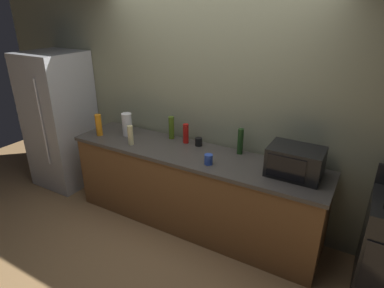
{
  "coord_description": "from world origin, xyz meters",
  "views": [
    {
      "loc": [
        1.57,
        -2.3,
        2.34
      ],
      "look_at": [
        0.0,
        0.4,
        1.0
      ],
      "focal_mm": 30.52,
      "sensor_mm": 36.0,
      "label": 1
    }
  ],
  "objects_px": {
    "refrigerator": "(60,121)",
    "mug_blue": "(208,159)",
    "bottle_dish_soap": "(99,125)",
    "mug_black": "(199,142)",
    "paper_towel_roll": "(127,124)",
    "bottle_olive_oil": "(171,128)",
    "bottle_hot_sauce": "(186,134)",
    "microwave": "(295,162)",
    "bottle_wine": "(240,141)",
    "bottle_hand_soap": "(130,135)"
  },
  "relations": [
    {
      "from": "refrigerator",
      "to": "mug_blue",
      "type": "relative_size",
      "value": 17.65
    },
    {
      "from": "bottle_dish_soap",
      "to": "mug_black",
      "type": "xyz_separation_m",
      "value": [
        1.17,
        0.32,
        -0.08
      ]
    },
    {
      "from": "paper_towel_roll",
      "to": "bottle_olive_oil",
      "type": "bearing_deg",
      "value": 19.27
    },
    {
      "from": "refrigerator",
      "to": "mug_blue",
      "type": "height_order",
      "value": "refrigerator"
    },
    {
      "from": "paper_towel_roll",
      "to": "refrigerator",
      "type": "bearing_deg",
      "value": -177.46
    },
    {
      "from": "bottle_hot_sauce",
      "to": "bottle_dish_soap",
      "type": "bearing_deg",
      "value": -162.48
    },
    {
      "from": "microwave",
      "to": "bottle_wine",
      "type": "relative_size",
      "value": 1.75
    },
    {
      "from": "refrigerator",
      "to": "paper_towel_roll",
      "type": "relative_size",
      "value": 6.67
    },
    {
      "from": "microwave",
      "to": "bottle_dish_soap",
      "type": "height_order",
      "value": "microwave"
    },
    {
      "from": "mug_black",
      "to": "bottle_hot_sauce",
      "type": "bearing_deg",
      "value": -179.76
    },
    {
      "from": "refrigerator",
      "to": "microwave",
      "type": "xyz_separation_m",
      "value": [
        3.1,
        0.05,
        0.13
      ]
    },
    {
      "from": "bottle_hand_soap",
      "to": "mug_blue",
      "type": "bearing_deg",
      "value": -0.06
    },
    {
      "from": "refrigerator",
      "to": "mug_blue",
      "type": "xyz_separation_m",
      "value": [
        2.32,
        -0.15,
        0.05
      ]
    },
    {
      "from": "refrigerator",
      "to": "bottle_hot_sauce",
      "type": "height_order",
      "value": "refrigerator"
    },
    {
      "from": "bottle_hand_soap",
      "to": "bottle_hot_sauce",
      "type": "bearing_deg",
      "value": 34.55
    },
    {
      "from": "bottle_dish_soap",
      "to": "bottle_hot_sauce",
      "type": "height_order",
      "value": "bottle_dish_soap"
    },
    {
      "from": "mug_blue",
      "to": "bottle_dish_soap",
      "type": "bearing_deg",
      "value": 178.85
    },
    {
      "from": "bottle_hand_soap",
      "to": "mug_black",
      "type": "distance_m",
      "value": 0.76
    },
    {
      "from": "bottle_wine",
      "to": "mug_black",
      "type": "relative_size",
      "value": 3.05
    },
    {
      "from": "paper_towel_roll",
      "to": "bottle_dish_soap",
      "type": "distance_m",
      "value": 0.34
    },
    {
      "from": "bottle_hot_sauce",
      "to": "bottle_olive_oil",
      "type": "distance_m",
      "value": 0.21
    },
    {
      "from": "bottle_olive_oil",
      "to": "mug_blue",
      "type": "bearing_deg",
      "value": -29.04
    },
    {
      "from": "mug_blue",
      "to": "mug_black",
      "type": "xyz_separation_m",
      "value": [
        -0.3,
        0.35,
        -0.01
      ]
    },
    {
      "from": "mug_blue",
      "to": "bottle_olive_oil",
      "type": "bearing_deg",
      "value": 150.96
    },
    {
      "from": "bottle_hand_soap",
      "to": "bottle_dish_soap",
      "type": "height_order",
      "value": "bottle_dish_soap"
    },
    {
      "from": "mug_blue",
      "to": "bottle_wine",
      "type": "bearing_deg",
      "value": 66.1
    },
    {
      "from": "refrigerator",
      "to": "bottle_olive_oil",
      "type": "bearing_deg",
      "value": 7.91
    },
    {
      "from": "bottle_hand_soap",
      "to": "bottle_dish_soap",
      "type": "xyz_separation_m",
      "value": [
        -0.51,
        0.03,
        0.02
      ]
    },
    {
      "from": "mug_black",
      "to": "bottle_dish_soap",
      "type": "bearing_deg",
      "value": -164.78
    },
    {
      "from": "paper_towel_roll",
      "to": "bottle_wine",
      "type": "distance_m",
      "value": 1.37
    },
    {
      "from": "microwave",
      "to": "bottle_hand_soap",
      "type": "height_order",
      "value": "microwave"
    },
    {
      "from": "bottle_wine",
      "to": "bottle_olive_oil",
      "type": "bearing_deg",
      "value": -179.52
    },
    {
      "from": "microwave",
      "to": "bottle_dish_soap",
      "type": "bearing_deg",
      "value": -175.78
    },
    {
      "from": "bottle_hand_soap",
      "to": "bottle_hot_sauce",
      "type": "relative_size",
      "value": 1.0
    },
    {
      "from": "paper_towel_roll",
      "to": "bottle_dish_soap",
      "type": "xyz_separation_m",
      "value": [
        -0.29,
        -0.17,
        -0.01
      ]
    },
    {
      "from": "bottle_dish_soap",
      "to": "bottle_hand_soap",
      "type": "bearing_deg",
      "value": -3.26
    },
    {
      "from": "bottle_dish_soap",
      "to": "mug_blue",
      "type": "relative_size",
      "value": 2.52
    },
    {
      "from": "paper_towel_roll",
      "to": "bottle_olive_oil",
      "type": "height_order",
      "value": "paper_towel_roll"
    },
    {
      "from": "microwave",
      "to": "bottle_wine",
      "type": "xyz_separation_m",
      "value": [
        -0.61,
        0.19,
        0.0
      ]
    },
    {
      "from": "paper_towel_roll",
      "to": "bottle_hand_soap",
      "type": "bearing_deg",
      "value": -42.63
    },
    {
      "from": "mug_blue",
      "to": "microwave",
      "type": "bearing_deg",
      "value": 14.16
    },
    {
      "from": "refrigerator",
      "to": "mug_blue",
      "type": "bearing_deg",
      "value": -3.65
    },
    {
      "from": "bottle_hot_sauce",
      "to": "bottle_wine",
      "type": "bearing_deg",
      "value": 3.14
    },
    {
      "from": "bottle_hand_soap",
      "to": "paper_towel_roll",
      "type": "bearing_deg",
      "value": 137.37
    },
    {
      "from": "refrigerator",
      "to": "mug_black",
      "type": "distance_m",
      "value": 2.03
    },
    {
      "from": "microwave",
      "to": "bottle_hot_sauce",
      "type": "relative_size",
      "value": 2.17
    },
    {
      "from": "mug_blue",
      "to": "mug_black",
      "type": "height_order",
      "value": "mug_blue"
    },
    {
      "from": "paper_towel_roll",
      "to": "mug_blue",
      "type": "distance_m",
      "value": 1.21
    },
    {
      "from": "microwave",
      "to": "mug_blue",
      "type": "height_order",
      "value": "microwave"
    },
    {
      "from": "refrigerator",
      "to": "bottle_wine",
      "type": "distance_m",
      "value": 2.51
    }
  ]
}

